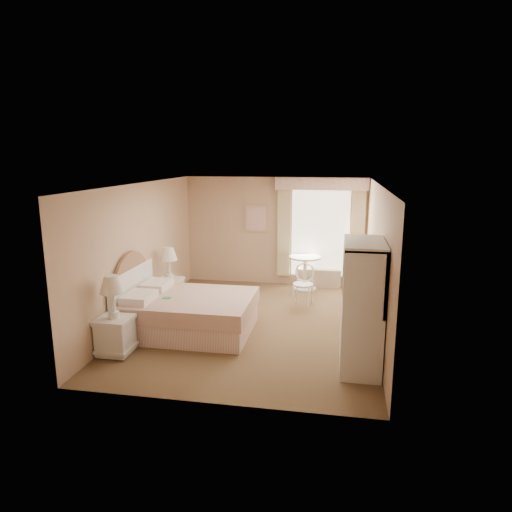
% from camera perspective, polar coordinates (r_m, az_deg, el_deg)
% --- Properties ---
extents(room, '(4.21, 5.51, 2.51)m').
position_cam_1_polar(room, '(7.97, -0.31, -0.07)').
color(room, brown).
rests_on(room, ground).
extents(window, '(2.05, 0.22, 2.51)m').
position_cam_1_polar(window, '(10.44, 8.04, 3.31)').
color(window, white).
rests_on(window, room).
extents(framed_art, '(0.52, 0.04, 0.62)m').
position_cam_1_polar(framed_art, '(10.63, -0.04, 4.74)').
color(framed_art, tan).
rests_on(framed_art, room).
extents(bed, '(2.14, 1.67, 1.47)m').
position_cam_1_polar(bed, '(8.00, -8.99, -6.86)').
color(bed, tan).
rests_on(bed, room).
extents(nightstand_near, '(0.51, 0.51, 1.22)m').
position_cam_1_polar(nightstand_near, '(7.30, -17.26, -8.31)').
color(nightstand_near, silver).
rests_on(nightstand_near, room).
extents(nightstand_far, '(0.49, 0.49, 1.19)m').
position_cam_1_polar(nightstand_far, '(9.31, -10.75, -3.53)').
color(nightstand_far, silver).
rests_on(nightstand_far, room).
extents(round_table, '(0.72, 0.72, 0.76)m').
position_cam_1_polar(round_table, '(10.38, 6.14, -1.40)').
color(round_table, white).
rests_on(round_table, room).
extents(cafe_chair, '(0.46, 0.46, 0.85)m').
position_cam_1_polar(cafe_chair, '(9.32, 5.98, -3.10)').
color(cafe_chair, white).
rests_on(cafe_chair, room).
extents(armoire, '(0.55, 1.11, 1.84)m').
position_cam_1_polar(armoire, '(6.67, 13.08, -7.29)').
color(armoire, silver).
rests_on(armoire, room).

